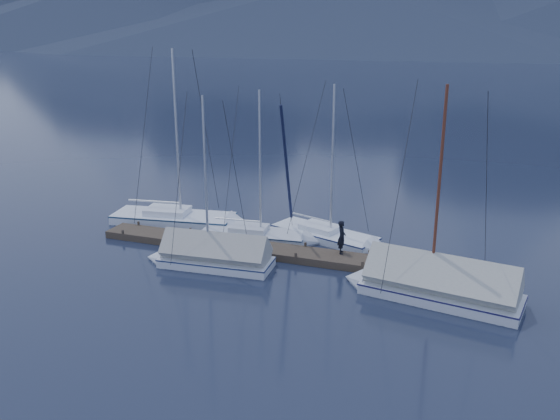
# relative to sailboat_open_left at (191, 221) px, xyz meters

# --- Properties ---
(ground) EXTENTS (1000.00, 1000.00, 0.00)m
(ground) POSITION_rel_sailboat_open_left_xyz_m (6.08, -4.70, -0.18)
(ground) COLOR black
(ground) RESTS_ON ground
(dock) EXTENTS (18.00, 1.50, 0.54)m
(dock) POSITION_rel_sailboat_open_left_xyz_m (6.08, -2.70, -0.07)
(dock) COLOR #382D23
(dock) RESTS_ON ground
(mooring_posts) EXTENTS (15.12, 1.52, 0.35)m
(mooring_posts) POSITION_rel_sailboat_open_left_xyz_m (5.58, -2.70, 0.17)
(mooring_posts) COLOR #382D23
(mooring_posts) RESTS_ON ground
(sailboat_open_left) EXTENTS (7.78, 3.45, 9.99)m
(sailboat_open_left) POSITION_rel_sailboat_open_left_xyz_m (0.00, 0.00, 0.00)
(sailboat_open_left) COLOR white
(sailboat_open_left) RESTS_ON ground
(sailboat_open_mid) EXTENTS (6.22, 2.60, 8.04)m
(sailboat_open_mid) POSITION_rel_sailboat_open_left_xyz_m (4.85, -0.89, -0.03)
(sailboat_open_mid) COLOR silver
(sailboat_open_mid) RESTS_ON ground
(sailboat_open_right) EXTENTS (6.55, 3.71, 8.35)m
(sailboat_open_right) POSITION_rel_sailboat_open_left_xyz_m (8.14, -0.04, -0.03)
(sailboat_open_right) COLOR white
(sailboat_open_right) RESTS_ON ground
(sailboat_covered_near) EXTENTS (7.24, 3.34, 9.08)m
(sailboat_covered_near) POSITION_rel_sailboat_open_left_xyz_m (12.95, -4.82, 0.28)
(sailboat_covered_near) COLOR silver
(sailboat_covered_near) RESTS_ON ground
(sailboat_covered_far) EXTENTS (5.94, 2.48, 8.17)m
(sailboat_covered_far) POSITION_rel_sailboat_open_left_xyz_m (3.44, -4.93, 0.22)
(sailboat_covered_far) COLOR white
(sailboat_covered_far) RESTS_ON ground
(person) EXTENTS (0.50, 0.63, 1.53)m
(person) POSITION_rel_sailboat_open_left_xyz_m (8.86, -2.27, 0.93)
(person) COLOR black
(person) RESTS_ON dock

